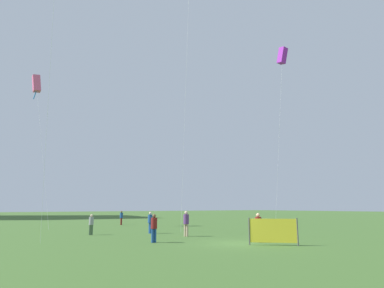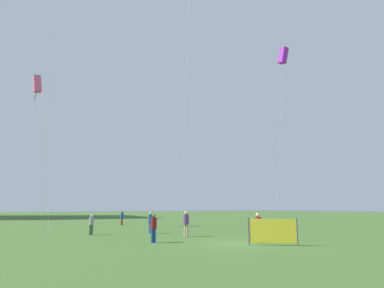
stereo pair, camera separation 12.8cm
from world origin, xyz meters
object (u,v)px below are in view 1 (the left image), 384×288
Objects in this scene: kite_flying_1 at (282,56)px; person_standing_1 at (258,225)px; person_standing_4 at (154,226)px; kite_flying_2 at (36,84)px; person_standing_2 at (186,222)px; event_banner at (273,231)px; person_standing_3 at (91,223)px; person_standing_5 at (121,217)px; person_standing_0 at (150,221)px.

person_standing_1 is at bearing -145.13° from kite_flying_1.
kite_flying_2 is (-4.03, 22.75, 15.54)m from person_standing_4.
person_standing_1 is 6.32m from person_standing_2.
kite_flying_1 reaches higher than person_standing_1.
kite_flying_1 is 1.34× the size of kite_flying_2.
kite_flying_1 is 32.49m from event_banner.
event_banner is (6.36, -13.10, -0.11)m from person_standing_3.
person_standing_5 reaches higher than event_banner.
person_standing_2 reaches higher than person_standing_1.
kite_flying_1 reaches higher than person_standing_0.
person_standing_3 is 0.92× the size of person_standing_4.
person_standing_4 is 0.07× the size of kite_flying_1.
person_standing_3 is 0.95× the size of person_standing_5.
person_standing_3 is at bearing 115.89° from event_banner.
kite_flying_2 reaches higher than person_standing_2.
person_standing_4 is 1.04× the size of person_standing_5.
person_standing_1 reaches higher than person_standing_0.
kite_flying_1 reaches higher than person_standing_4.
person_standing_4 is at bearing 153.35° from person_standing_0.
person_standing_0 is 14.05m from person_standing_5.
person_standing_0 is 1.05× the size of person_standing_5.
event_banner is (-1.32, -25.51, -0.15)m from person_standing_5.
person_standing_0 is at bearing -66.06° from kite_flying_2.
person_standing_1 is 23.94m from person_standing_5.
person_standing_0 is 0.07× the size of kite_flying_1.
person_standing_5 is 0.82× the size of event_banner.
person_standing_2 is 0.91× the size of event_banner.
person_standing_4 is 27.84m from kite_flying_2.
person_standing_5 is (2.23, 17.75, -0.11)m from person_standing_2.
person_standing_2 is 0.11× the size of kite_flying_2.
person_standing_3 is 0.07× the size of kite_flying_1.
person_standing_1 is 0.96× the size of person_standing_2.
person_standing_5 is 30.00m from kite_flying_1.
person_standing_5 is at bearing -14.16° from person_standing_0.
kite_flying_2 is (-10.32, 2.46, 15.57)m from person_standing_5.
person_standing_4 is at bearing -158.78° from person_standing_5.
person_standing_1 is 32.01m from kite_flying_2.
person_standing_2 reaches higher than person_standing_4.
person_standing_5 is 25.54m from event_banner.
kite_flying_1 is (25.64, 1.62, 21.52)m from person_standing_3.
person_standing_5 is (0.90, 23.92, -0.06)m from person_standing_1.
person_standing_4 is (-4.06, -2.54, -0.08)m from person_standing_2.
person_standing_2 reaches higher than person_standing_5.
person_standing_5 is at bearing 148.21° from person_standing_2.
person_standing_1 is 0.87× the size of event_banner.
person_standing_5 is at bearing 149.01° from kite_flying_1.
person_standing_4 is at bearing -79.96° from kite_flying_2.
kite_flying_1 is (21.10, 2.91, 21.43)m from person_standing_0.
person_standing_1 is 1.65m from event_banner.
person_standing_4 is at bearing 67.94° from person_standing_1.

